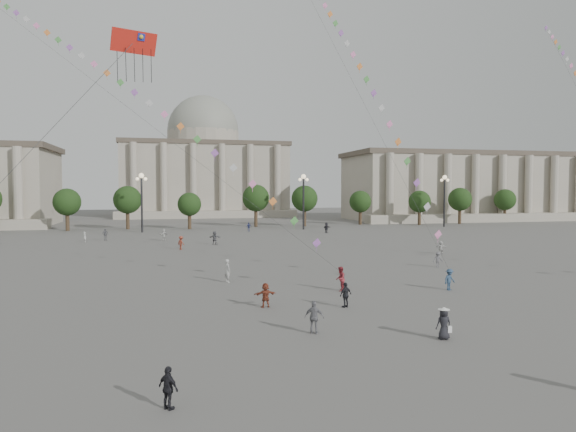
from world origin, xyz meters
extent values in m
plane|color=#5E5C58|center=(0.00, 0.00, 0.00)|extent=(360.00, 360.00, 0.00)
cube|color=#9E9684|center=(75.00, 95.00, 8.00)|extent=(80.00, 22.00, 16.00)
cube|color=#51463B|center=(75.00, 95.00, 16.60)|extent=(81.60, 22.44, 1.20)
cube|color=#9E9684|center=(75.00, 82.00, 1.00)|extent=(84.00, 4.00, 2.00)
cube|color=#9E9684|center=(0.00, 130.00, 10.00)|extent=(46.00, 30.00, 20.00)
cube|color=#51463B|center=(0.00, 130.00, 20.60)|extent=(46.92, 30.60, 1.20)
cube|color=#9E9684|center=(0.00, 113.00, 1.00)|extent=(48.30, 4.00, 2.00)
cylinder|color=#9E9684|center=(0.00, 130.00, 22.50)|extent=(21.00, 21.00, 5.00)
sphere|color=gray|center=(0.00, 130.00, 25.00)|extent=(21.00, 21.00, 21.00)
cylinder|color=#3C2D1E|center=(-30.00, 78.00, 1.76)|extent=(0.70, 0.70, 3.52)
sphere|color=black|center=(-30.00, 78.00, 5.44)|extent=(5.12, 5.12, 5.12)
cylinder|color=#3C2D1E|center=(-18.00, 78.00, 1.76)|extent=(0.70, 0.70, 3.52)
sphere|color=black|center=(-18.00, 78.00, 5.44)|extent=(5.12, 5.12, 5.12)
cylinder|color=#3C2D1E|center=(-6.00, 78.00, 1.76)|extent=(0.70, 0.70, 3.52)
sphere|color=black|center=(-6.00, 78.00, 5.44)|extent=(5.12, 5.12, 5.12)
cylinder|color=#3C2D1E|center=(6.00, 78.00, 1.76)|extent=(0.70, 0.70, 3.52)
sphere|color=black|center=(6.00, 78.00, 5.44)|extent=(5.12, 5.12, 5.12)
cylinder|color=#3C2D1E|center=(18.00, 78.00, 1.76)|extent=(0.70, 0.70, 3.52)
sphere|color=black|center=(18.00, 78.00, 5.44)|extent=(5.12, 5.12, 5.12)
cylinder|color=#3C2D1E|center=(30.00, 78.00, 1.76)|extent=(0.70, 0.70, 3.52)
sphere|color=black|center=(30.00, 78.00, 5.44)|extent=(5.12, 5.12, 5.12)
cylinder|color=#3C2D1E|center=(42.00, 78.00, 1.76)|extent=(0.70, 0.70, 3.52)
sphere|color=black|center=(42.00, 78.00, 5.44)|extent=(5.12, 5.12, 5.12)
cylinder|color=#3C2D1E|center=(54.00, 78.00, 1.76)|extent=(0.70, 0.70, 3.52)
sphere|color=black|center=(54.00, 78.00, 5.44)|extent=(5.12, 5.12, 5.12)
cylinder|color=#3C2D1E|center=(66.00, 78.00, 1.76)|extent=(0.70, 0.70, 3.52)
sphere|color=black|center=(66.00, 78.00, 5.44)|extent=(5.12, 5.12, 5.12)
cylinder|color=#262628|center=(-15.00, 70.00, 5.00)|extent=(0.36, 0.36, 10.00)
sphere|color=#FFE5B2|center=(-15.00, 70.00, 10.20)|extent=(0.90, 0.90, 0.90)
sphere|color=#FFE5B2|center=(-15.70, 70.00, 9.60)|extent=(0.60, 0.60, 0.60)
sphere|color=#FFE5B2|center=(-14.30, 70.00, 9.60)|extent=(0.60, 0.60, 0.60)
cylinder|color=#262628|center=(15.00, 70.00, 5.00)|extent=(0.36, 0.36, 10.00)
sphere|color=#FFE5B2|center=(15.00, 70.00, 10.20)|extent=(0.90, 0.90, 0.90)
sphere|color=#FFE5B2|center=(14.30, 70.00, 9.60)|extent=(0.60, 0.60, 0.60)
sphere|color=#FFE5B2|center=(15.70, 70.00, 9.60)|extent=(0.60, 0.60, 0.60)
cylinder|color=#262628|center=(45.00, 70.00, 5.00)|extent=(0.36, 0.36, 10.00)
sphere|color=#FFE5B2|center=(45.00, 70.00, 10.20)|extent=(0.90, 0.90, 0.90)
sphere|color=#FFE5B2|center=(44.30, 70.00, 9.60)|extent=(0.60, 0.60, 0.60)
sphere|color=#FFE5B2|center=(45.70, 70.00, 9.60)|extent=(0.60, 0.60, 0.60)
imported|color=navy|center=(4.03, 68.00, 0.84)|extent=(1.05, 0.65, 1.67)
imported|color=silver|center=(-11.07, 53.79, 0.92)|extent=(1.57, 1.60, 1.84)
imported|color=#5F5E62|center=(15.77, 20.58, 0.77)|extent=(1.09, 0.77, 1.53)
imported|color=silver|center=(21.52, 30.12, 0.78)|extent=(1.46, 0.51, 1.56)
imported|color=black|center=(16.94, 61.35, 0.93)|extent=(1.75, 1.41, 1.86)
imported|color=silver|center=(-22.36, 54.38, 0.77)|extent=(0.64, 0.67, 1.54)
imported|color=slate|center=(-4.04, 46.75, 0.95)|extent=(1.83, 1.26, 1.89)
imported|color=#AEAFAA|center=(-5.55, 17.11, 0.97)|extent=(0.65, 0.81, 1.94)
imported|color=slate|center=(-19.77, 56.59, 0.89)|extent=(1.13, 0.82, 1.78)
imported|color=brown|center=(-8.79, 41.68, 0.87)|extent=(1.21, 1.29, 1.75)
imported|color=black|center=(-10.35, -7.24, 0.77)|extent=(0.89, 0.92, 1.55)
imported|color=brown|center=(-4.14, 7.43, 0.81)|extent=(1.54, 0.64, 1.62)
imported|color=slate|center=(-2.72, 0.74, 0.90)|extent=(1.14, 0.82, 1.79)
imported|color=black|center=(0.99, 6.20, 0.83)|extent=(1.05, 0.77, 1.66)
imported|color=maroon|center=(2.43, 11.45, 0.93)|extent=(1.06, 1.14, 1.87)
imported|color=navy|center=(10.71, 9.83, 0.83)|extent=(1.22, 0.97, 1.66)
imported|color=black|center=(3.52, -1.76, 0.82)|extent=(0.81, 0.53, 1.65)
cone|color=white|center=(3.52, -1.76, 1.62)|extent=(0.52, 0.52, 0.14)
cylinder|color=white|center=(3.52, -1.76, 1.56)|extent=(0.60, 0.60, 0.02)
cube|color=white|center=(3.77, -1.91, 0.55)|extent=(0.22, 0.10, 0.35)
cube|color=red|center=(-11.83, 1.07, 14.95)|extent=(2.24, 1.26, 1.02)
cube|color=#178334|center=(-12.18, 1.03, 15.20)|extent=(0.40, 0.30, 0.34)
cube|color=#1D2BA2|center=(-11.48, 1.03, 15.20)|extent=(0.40, 0.30, 0.34)
sphere|color=yellow|center=(-12.18, 0.99, 15.20)|extent=(0.20, 0.20, 0.20)
sphere|color=yellow|center=(-11.48, 0.99, 15.20)|extent=(0.20, 0.20, 0.20)
cylinder|color=#3F3F3F|center=(-17.35, -0.30, 8.28)|extent=(0.02, 0.02, 17.54)
cylinder|color=#3F3F3F|center=(-17.06, 31.87, 18.51)|extent=(0.02, 0.02, 65.91)
cube|color=#A15DBA|center=(0.98, 12.97, 3.57)|extent=(0.76, 0.25, 0.76)
cube|color=#4FA04A|center=(-0.46, 14.48, 5.22)|extent=(0.76, 0.25, 0.76)
cube|color=orange|center=(-1.91, 15.99, 6.76)|extent=(0.76, 0.25, 0.76)
cube|color=pink|center=(-3.35, 17.50, 8.21)|extent=(0.76, 0.25, 0.76)
cube|color=silver|center=(-4.79, 19.01, 9.62)|extent=(0.76, 0.25, 0.76)
cube|color=#A15DBA|center=(-6.24, 20.53, 10.98)|extent=(0.76, 0.25, 0.76)
cube|color=#4FA04A|center=(-7.68, 22.04, 12.30)|extent=(0.76, 0.25, 0.76)
cube|color=orange|center=(-9.12, 23.55, 13.60)|extent=(0.76, 0.25, 0.76)
cube|color=pink|center=(-10.57, 25.06, 14.88)|extent=(0.76, 0.25, 0.76)
cube|color=silver|center=(-12.01, 26.58, 16.13)|extent=(0.76, 0.25, 0.76)
cube|color=#A15DBA|center=(-13.46, 28.09, 17.36)|extent=(0.76, 0.25, 0.76)
cube|color=#4FA04A|center=(-14.90, 29.60, 18.58)|extent=(0.76, 0.25, 0.76)
cube|color=orange|center=(-16.34, 31.11, 19.78)|extent=(0.76, 0.25, 0.76)
cube|color=pink|center=(-17.79, 32.62, 20.97)|extent=(0.76, 0.25, 0.76)
cube|color=silver|center=(-19.23, 34.14, 22.15)|extent=(0.76, 0.25, 0.76)
cube|color=#A15DBA|center=(-20.67, 35.65, 23.31)|extent=(0.76, 0.25, 0.76)
cube|color=#4FA04A|center=(-22.12, 37.16, 24.47)|extent=(0.76, 0.25, 0.76)
cube|color=orange|center=(-23.56, 38.67, 25.61)|extent=(0.76, 0.25, 0.76)
cube|color=pink|center=(-25.00, 40.18, 26.74)|extent=(0.76, 0.25, 0.76)
cube|color=silver|center=(-26.45, 41.70, 27.87)|extent=(0.76, 0.25, 0.76)
cube|color=#A15DBA|center=(-27.89, 43.21, 28.98)|extent=(0.76, 0.25, 0.76)
cube|color=#4FA04A|center=(-29.34, 44.72, 30.09)|extent=(0.76, 0.25, 0.76)
cylinder|color=#3F3F3F|center=(8.44, 33.13, 25.65)|extent=(0.02, 0.02, 67.28)
cube|color=pink|center=(10.55, 11.38, 4.18)|extent=(0.76, 0.25, 0.76)
cube|color=silver|center=(10.40, 12.93, 6.33)|extent=(0.76, 0.25, 0.76)
cube|color=#A15DBA|center=(10.25, 14.49, 8.32)|extent=(0.76, 0.25, 0.76)
cube|color=#4FA04A|center=(10.10, 16.04, 10.21)|extent=(0.76, 0.25, 0.76)
cube|color=orange|center=(9.95, 17.60, 12.03)|extent=(0.76, 0.25, 0.76)
cube|color=pink|center=(9.80, 19.15, 13.80)|extent=(0.76, 0.25, 0.76)
cube|color=silver|center=(9.65, 20.70, 15.52)|extent=(0.76, 0.25, 0.76)
cube|color=#A15DBA|center=(9.50, 22.26, 17.20)|extent=(0.76, 0.25, 0.76)
cube|color=#4FA04A|center=(9.35, 23.81, 18.86)|extent=(0.76, 0.25, 0.76)
cube|color=orange|center=(9.19, 25.36, 20.48)|extent=(0.76, 0.25, 0.76)
cube|color=pink|center=(9.04, 26.92, 22.09)|extent=(0.76, 0.25, 0.76)
cube|color=silver|center=(8.89, 28.47, 23.67)|extent=(0.76, 0.25, 0.76)
cube|color=#A15DBA|center=(8.74, 30.03, 25.23)|extent=(0.76, 0.25, 0.76)
cube|color=#4FA04A|center=(8.59, 31.58, 26.77)|extent=(0.76, 0.25, 0.76)
cube|color=orange|center=(8.44, 33.13, 28.30)|extent=(0.76, 0.25, 0.76)
cube|color=pink|center=(8.29, 34.69, 29.81)|extent=(0.76, 0.25, 0.76)
cube|color=orange|center=(40.10, 30.32, 22.47)|extent=(0.76, 0.25, 0.76)
cube|color=pink|center=(41.04, 32.15, 23.83)|extent=(0.76, 0.25, 0.76)
cube|color=silver|center=(41.99, 33.98, 25.18)|extent=(0.76, 0.25, 0.76)
cube|color=#A15DBA|center=(42.93, 35.82, 26.52)|extent=(0.76, 0.25, 0.76)
cube|color=#4FA04A|center=(43.87, 37.65, 27.84)|extent=(0.76, 0.25, 0.76)
cube|color=orange|center=(44.82, 39.48, 29.15)|extent=(0.76, 0.25, 0.76)
cube|color=pink|center=(45.76, 41.32, 30.45)|extent=(0.76, 0.25, 0.76)
cube|color=silver|center=(46.71, 43.15, 31.74)|extent=(0.76, 0.25, 0.76)
cube|color=#A15DBA|center=(47.65, 44.98, 33.02)|extent=(0.76, 0.25, 0.76)
camera|label=1|loc=(-10.26, -25.42, 7.77)|focal=32.00mm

